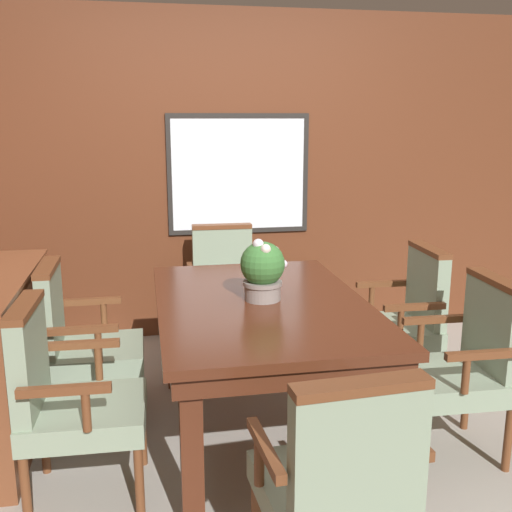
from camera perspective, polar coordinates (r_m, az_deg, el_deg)
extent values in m
plane|color=#A39E93|center=(3.22, 2.19, -18.23)|extent=(14.00, 14.00, 0.00)
cube|color=#5B2D19|center=(4.60, -2.85, 7.48)|extent=(7.20, 0.06, 2.45)
cube|color=white|center=(4.57, -1.66, 7.79)|extent=(1.01, 0.01, 0.83)
cube|color=#282623|center=(4.55, -1.69, 13.23)|extent=(1.08, 0.02, 0.04)
cube|color=#282623|center=(4.63, -1.61, 2.44)|extent=(1.08, 0.02, 0.03)
cube|color=#282623|center=(4.52, -8.25, 7.60)|extent=(0.04, 0.02, 0.83)
cube|color=#282623|center=(4.68, 4.73, 7.87)|extent=(0.03, 0.02, 0.83)
cube|color=#4C2314|center=(2.55, -6.14, -18.09)|extent=(0.09, 0.09, 0.71)
cube|color=#4C2314|center=(2.73, 12.61, -16.07)|extent=(0.09, 0.09, 0.71)
cube|color=#4C2314|center=(3.81, -7.86, -7.26)|extent=(0.09, 0.09, 0.71)
cube|color=#4C2314|center=(3.94, 4.61, -6.51)|extent=(0.09, 0.09, 0.71)
cube|color=#4C2314|center=(3.10, 0.52, -5.85)|extent=(1.00, 1.55, 0.09)
cube|color=#4C2314|center=(3.08, 0.52, -4.66)|extent=(1.06, 1.61, 0.04)
cylinder|color=brown|center=(3.97, 8.26, -9.34)|extent=(0.04, 0.04, 0.34)
cylinder|color=brown|center=(3.61, 10.19, -11.76)|extent=(0.04, 0.04, 0.34)
cylinder|color=brown|center=(4.12, 14.47, -8.77)|extent=(0.04, 0.04, 0.34)
cylinder|color=brown|center=(3.78, 16.92, -10.99)|extent=(0.04, 0.04, 0.34)
cube|color=gray|center=(3.78, 12.64, -7.07)|extent=(0.53, 0.49, 0.11)
cube|color=gray|center=(3.78, 15.96, -2.88)|extent=(0.09, 0.43, 0.44)
cube|color=brown|center=(3.73, 16.18, 0.59)|extent=(0.10, 0.44, 0.03)
cylinder|color=brown|center=(3.94, 10.94, -3.93)|extent=(0.04, 0.04, 0.18)
cube|color=brown|center=(3.94, 12.07, -2.60)|extent=(0.36, 0.05, 0.04)
cylinder|color=brown|center=(3.51, 13.61, -6.21)|extent=(0.04, 0.04, 0.18)
cube|color=brown|center=(3.51, 14.87, -4.71)|extent=(0.36, 0.05, 0.04)
cylinder|color=brown|center=(4.10, -5.35, -8.50)|extent=(0.04, 0.04, 0.34)
cylinder|color=brown|center=(4.15, 0.37, -8.20)|extent=(0.04, 0.04, 0.34)
cylinder|color=brown|center=(4.53, -5.76, -6.38)|extent=(0.04, 0.04, 0.34)
cylinder|color=brown|center=(4.57, -0.59, -6.14)|extent=(0.04, 0.04, 0.34)
cube|color=gray|center=(4.26, -2.87, -4.45)|extent=(0.48, 0.53, 0.11)
cube|color=gray|center=(4.40, -3.23, -0.18)|extent=(0.43, 0.09, 0.44)
cube|color=brown|center=(4.35, -3.27, 2.83)|extent=(0.43, 0.10, 0.03)
cylinder|color=brown|center=(4.16, -6.17, -2.84)|extent=(0.04, 0.04, 0.18)
cube|color=brown|center=(4.22, -6.26, -1.36)|extent=(0.04, 0.36, 0.04)
cylinder|color=brown|center=(4.22, 0.47, -2.56)|extent=(0.04, 0.04, 0.18)
cube|color=brown|center=(4.27, 0.30, -1.11)|extent=(0.04, 0.36, 0.04)
cylinder|color=brown|center=(2.75, -11.05, -20.37)|extent=(0.04, 0.04, 0.34)
cylinder|color=brown|center=(3.10, -10.78, -16.21)|extent=(0.04, 0.04, 0.34)
cylinder|color=brown|center=(2.81, -21.08, -20.25)|extent=(0.04, 0.04, 0.34)
cylinder|color=brown|center=(3.15, -19.50, -16.22)|extent=(0.04, 0.04, 0.34)
cube|color=gray|center=(2.83, -15.90, -14.34)|extent=(0.53, 0.49, 0.11)
cube|color=gray|center=(2.76, -20.84, -9.21)|extent=(0.09, 0.43, 0.44)
cube|color=brown|center=(2.68, -21.25, -4.56)|extent=(0.10, 0.44, 0.03)
cylinder|color=brown|center=(2.55, -15.87, -13.92)|extent=(0.04, 0.04, 0.18)
cube|color=brown|center=(2.52, -17.80, -12.07)|extent=(0.36, 0.05, 0.04)
cylinder|color=brown|center=(2.99, -14.77, -9.71)|extent=(0.04, 0.04, 0.18)
cube|color=brown|center=(2.97, -16.38, -8.11)|extent=(0.36, 0.05, 0.04)
cylinder|color=brown|center=(3.36, -11.01, -13.79)|extent=(0.04, 0.04, 0.34)
cylinder|color=brown|center=(3.73, -11.01, -10.97)|extent=(0.04, 0.04, 0.34)
cylinder|color=brown|center=(3.40, -19.01, -13.96)|extent=(0.04, 0.04, 0.34)
cylinder|color=brown|center=(3.77, -18.16, -11.16)|extent=(0.04, 0.04, 0.34)
cube|color=gray|center=(3.47, -15.02, -9.09)|extent=(0.52, 0.47, 0.11)
cube|color=gray|center=(3.40, -19.00, -4.88)|extent=(0.08, 0.43, 0.44)
cube|color=brown|center=(3.34, -19.29, -1.04)|extent=(0.09, 0.43, 0.03)
cylinder|color=brown|center=(3.18, -14.76, -8.27)|extent=(0.04, 0.04, 0.18)
cube|color=brown|center=(3.16, -16.28, -6.78)|extent=(0.36, 0.04, 0.04)
cylinder|color=brown|center=(3.64, -14.28, -5.51)|extent=(0.04, 0.04, 0.18)
cube|color=brown|center=(3.62, -15.59, -4.19)|extent=(0.36, 0.04, 0.04)
cylinder|color=brown|center=(2.63, 9.42, -22.08)|extent=(0.04, 0.04, 0.34)
cube|color=gray|center=(2.26, 7.03, -21.61)|extent=(0.50, 0.55, 0.11)
cube|color=gray|center=(1.94, 9.76, -18.40)|extent=(0.44, 0.11, 0.44)
cube|color=brown|center=(1.83, 10.04, -12.10)|extent=(0.44, 0.12, 0.03)
cylinder|color=brown|center=(2.30, 12.70, -16.87)|extent=(0.04, 0.04, 0.18)
cube|color=brown|center=(2.20, 13.77, -15.75)|extent=(0.06, 0.37, 0.04)
cylinder|color=brown|center=(2.14, 0.31, -18.91)|extent=(0.04, 0.04, 0.18)
cube|color=brown|center=(2.03, 0.90, -17.86)|extent=(0.06, 0.37, 0.04)
cylinder|color=brown|center=(3.36, 12.23, -13.80)|extent=(0.04, 0.04, 0.34)
cylinder|color=brown|center=(3.03, 15.12, -17.14)|extent=(0.04, 0.04, 0.34)
cylinder|color=brown|center=(3.55, 19.36, -12.81)|extent=(0.04, 0.04, 0.34)
cylinder|color=brown|center=(3.23, 22.88, -15.75)|extent=(0.04, 0.04, 0.34)
cube|color=gray|center=(3.19, 17.70, -11.27)|extent=(0.53, 0.49, 0.11)
cube|color=gray|center=(3.19, 21.60, -6.26)|extent=(0.09, 0.43, 0.44)
cube|color=brown|center=(3.13, 21.96, -2.19)|extent=(0.10, 0.43, 0.03)
cylinder|color=brown|center=(3.32, 15.40, -7.41)|extent=(0.04, 0.04, 0.18)
cube|color=brown|center=(3.32, 16.73, -5.82)|extent=(0.36, 0.05, 0.04)
cylinder|color=brown|center=(2.92, 19.36, -10.61)|extent=(0.04, 0.04, 0.18)
cube|color=brown|center=(2.92, 20.86, -8.78)|extent=(0.36, 0.05, 0.04)
cylinder|color=gray|center=(3.07, 0.62, -3.30)|extent=(0.18, 0.18, 0.10)
cylinder|color=gray|center=(3.06, 0.62, -2.59)|extent=(0.20, 0.20, 0.02)
sphere|color=#387033|center=(3.04, 0.63, -0.75)|extent=(0.23, 0.23, 0.23)
sphere|color=silver|center=(3.10, 1.77, 0.44)|extent=(0.06, 0.06, 0.06)
sphere|color=silver|center=(3.10, 2.04, 0.07)|extent=(0.04, 0.04, 0.04)
sphere|color=silver|center=(2.99, 0.22, 1.10)|extent=(0.06, 0.06, 0.06)
sphere|color=silver|center=(3.06, 2.62, -0.77)|extent=(0.04, 0.04, 0.04)
sphere|color=silver|center=(2.96, 0.93, 0.65)|extent=(0.05, 0.05, 0.05)
sphere|color=silver|center=(3.10, -0.93, -0.51)|extent=(0.05, 0.05, 0.05)
sphere|color=#4C422D|center=(3.31, -20.54, -5.28)|extent=(0.03, 0.03, 0.03)
sphere|color=#4C422D|center=(3.17, -20.90, -12.52)|extent=(0.03, 0.03, 0.03)
sphere|color=#4C422D|center=(3.68, -19.41, -8.80)|extent=(0.03, 0.03, 0.03)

